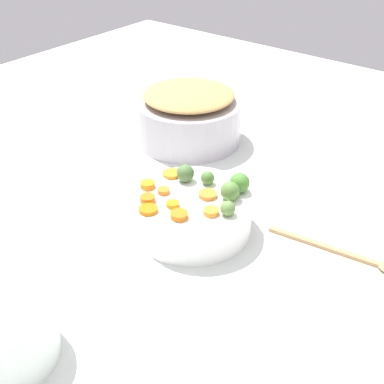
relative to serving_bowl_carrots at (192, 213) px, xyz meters
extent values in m
cube|color=silver|center=(-0.04, -0.02, -0.05)|extent=(2.40, 2.40, 0.02)
cylinder|color=white|center=(0.00, 0.00, 0.00)|extent=(0.24, 0.24, 0.08)
cylinder|color=#B7B0B8|center=(0.31, 0.26, 0.02)|extent=(0.28, 0.28, 0.11)
ellipsoid|color=tan|center=(0.31, 0.26, 0.09)|extent=(0.24, 0.24, 0.04)
cylinder|color=orange|center=(0.04, 0.08, 0.04)|extent=(0.04, 0.04, 0.01)
cylinder|color=orange|center=(-0.09, 0.03, 0.04)|extent=(0.05, 0.05, 0.01)
cylinder|color=orange|center=(-0.07, -0.03, 0.05)|extent=(0.05, 0.05, 0.01)
cylinder|color=orange|center=(-0.05, 0.01, 0.04)|extent=(0.03, 0.03, 0.01)
cylinder|color=orange|center=(0.02, -0.02, 0.04)|extent=(0.05, 0.05, 0.01)
cylinder|color=orange|center=(-0.07, 0.06, 0.05)|extent=(0.03, 0.03, 0.01)
cylinder|color=orange|center=(-0.03, 0.05, 0.05)|extent=(0.03, 0.03, 0.01)
cylinder|color=orange|center=(-0.03, -0.07, 0.05)|extent=(0.04, 0.04, 0.01)
cylinder|color=orange|center=(-0.03, 0.09, 0.05)|extent=(0.04, 0.04, 0.01)
sphere|color=#4A6F3B|center=(0.04, 0.05, 0.06)|extent=(0.04, 0.04, 0.04)
sphere|color=#547D38|center=(0.04, -0.07, 0.06)|extent=(0.04, 0.04, 0.04)
sphere|color=#487633|center=(0.06, 0.00, 0.05)|extent=(0.03, 0.03, 0.03)
sphere|color=#488332|center=(0.07, -0.06, 0.06)|extent=(0.04, 0.04, 0.04)
sphere|color=#608541|center=(-0.01, -0.09, 0.06)|extent=(0.03, 0.03, 0.03)
cube|color=tan|center=(0.11, -0.24, -0.04)|extent=(0.04, 0.23, 0.01)
camera|label=1|loc=(-0.70, -0.55, 0.62)|focal=50.04mm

